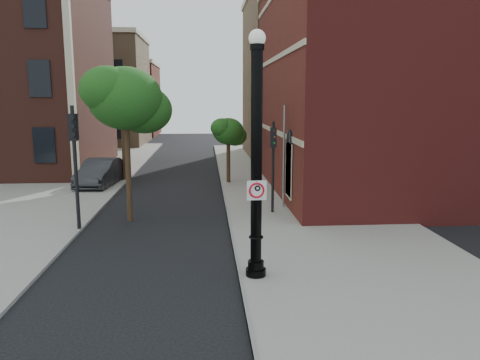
{
  "coord_description": "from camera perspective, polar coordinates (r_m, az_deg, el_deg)",
  "views": [
    {
      "loc": [
        1.07,
        -12.43,
        5.32
      ],
      "look_at": [
        2.14,
        2.0,
        2.79
      ],
      "focal_mm": 35.0,
      "sensor_mm": 36.0,
      "label": 1
    }
  ],
  "objects": [
    {
      "name": "bg_building_red",
      "position": [
        71.63,
        -14.94,
        9.32
      ],
      "size": [
        12.0,
        12.0,
        10.0
      ],
      "primitive_type": "cube",
      "color": "maroon",
      "rests_on": "ground"
    },
    {
      "name": "curb_edge",
      "position": [
        23.06,
        -1.68,
        -3.26
      ],
      "size": [
        0.1,
        60.0,
        0.14
      ],
      "primitive_type": "cube",
      "color": "gray",
      "rests_on": "ground"
    },
    {
      "name": "ground",
      "position": [
        13.56,
        -8.65,
        -13.3
      ],
      "size": [
        120.0,
        120.0,
        0.0
      ],
      "primitive_type": "plane",
      "color": "black",
      "rests_on": "ground"
    },
    {
      "name": "utility_pole",
      "position": [
        22.48,
        5.36,
        2.68
      ],
      "size": [
        0.1,
        0.1,
        5.02
      ],
      "primitive_type": "cylinder",
      "color": "#999999",
      "rests_on": "ground"
    },
    {
      "name": "lamppost",
      "position": [
        13.4,
        2.01,
        1.32
      ],
      "size": [
        0.61,
        0.61,
        7.19
      ],
      "color": "black",
      "rests_on": "ground"
    },
    {
      "name": "street_tree_c",
      "position": [
        29.22,
        -1.39,
        5.85
      ],
      "size": [
        2.3,
        2.08,
        4.14
      ],
      "color": "#332314",
      "rests_on": "ground"
    },
    {
      "name": "street_tree_a",
      "position": [
        20.62,
        -13.65,
        9.47
      ],
      "size": [
        3.69,
        3.34,
        6.65
      ],
      "color": "#332314",
      "rests_on": "ground"
    },
    {
      "name": "no_parking_sign",
      "position": [
        13.32,
        2.05,
        -1.25
      ],
      "size": [
        0.57,
        0.08,
        0.57
      ],
      "rotation": [
        0.0,
        0.0,
        0.05
      ],
      "color": "white",
      "rests_on": "ground"
    },
    {
      "name": "brick_wall_building",
      "position": [
        30.37,
        25.7,
        10.72
      ],
      "size": [
        22.3,
        16.3,
        12.5
      ],
      "color": "maroon",
      "rests_on": "ground"
    },
    {
      "name": "bg_building_tan_a",
      "position": [
        57.93,
        -17.54,
        10.12
      ],
      "size": [
        12.0,
        12.0,
        12.0
      ],
      "primitive_type": "cube",
      "color": "#8A6D4B",
      "rests_on": "ground"
    },
    {
      "name": "street_tree_b",
      "position": [
        31.0,
        -14.13,
        8.88
      ],
      "size": [
        3.46,
        3.13,
        6.23
      ],
      "color": "#332314",
      "rests_on": "ground"
    },
    {
      "name": "sidewalk_left",
      "position": [
        32.48,
        -22.22,
        -0.16
      ],
      "size": [
        10.0,
        50.0,
        0.12
      ],
      "primitive_type": "cube",
      "color": "gray",
      "rests_on": "ground"
    },
    {
      "name": "parked_car",
      "position": [
        29.89,
        -16.66,
        0.87
      ],
      "size": [
        2.28,
        5.27,
        1.69
      ],
      "primitive_type": "imported",
      "rotation": [
        0.0,
        0.0,
        -0.1
      ],
      "color": "#28282D",
      "rests_on": "ground"
    },
    {
      "name": "traffic_signal_left",
      "position": [
        19.53,
        -19.55,
        3.72
      ],
      "size": [
        0.34,
        0.42,
        5.06
      ],
      "rotation": [
        0.0,
        0.0,
        -0.1
      ],
      "color": "black",
      "rests_on": "ground"
    },
    {
      "name": "sidewalk_right",
      "position": [
        23.56,
        7.97,
        -3.09
      ],
      "size": [
        8.0,
        60.0,
        0.12
      ],
      "primitive_type": "cube",
      "color": "gray",
      "rests_on": "ground"
    },
    {
      "name": "bg_building_tan_b",
      "position": [
        45.01,
        15.48,
        11.69
      ],
      "size": [
        22.0,
        14.0,
        14.0
      ],
      "primitive_type": "cube",
      "color": "#8A6D4B",
      "rests_on": "ground"
    },
    {
      "name": "traffic_signal_right",
      "position": [
        21.32,
        4.07,
        3.36
      ],
      "size": [
        0.32,
        0.37,
        4.3
      ],
      "rotation": [
        0.0,
        0.0,
        -0.23
      ],
      "color": "black",
      "rests_on": "ground"
    }
  ]
}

